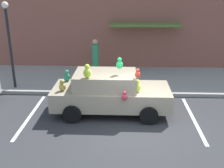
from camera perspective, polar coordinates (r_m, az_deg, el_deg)
ground_plane at (r=9.19m, az=5.39°, el=-9.75°), size 60.00×60.00×0.00m
sidewalk at (r=13.72m, az=4.42°, el=0.95°), size 24.00×4.00×0.15m
storefront_building at (r=15.18m, az=4.51°, el=14.86°), size 24.00×1.25×6.40m
parking_stripe_front at (r=10.37m, az=16.44°, el=-6.86°), size 0.12×3.60×0.01m
parking_stripe_rear at (r=10.60m, az=-16.48°, el=-6.25°), size 0.12×3.60×0.01m
plush_covered_car at (r=10.12m, az=-0.48°, el=-1.68°), size 4.26×2.03×2.16m
teddy_bear_on_sidewalk at (r=12.54m, az=-6.06°, el=1.18°), size 0.42×0.35×0.80m
street_lamp_post at (r=12.62m, az=-20.53°, el=9.18°), size 0.28×0.28×3.72m
pedestrian_near_shopfront at (r=13.84m, az=-3.48°, el=5.26°), size 0.32×0.32×1.85m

